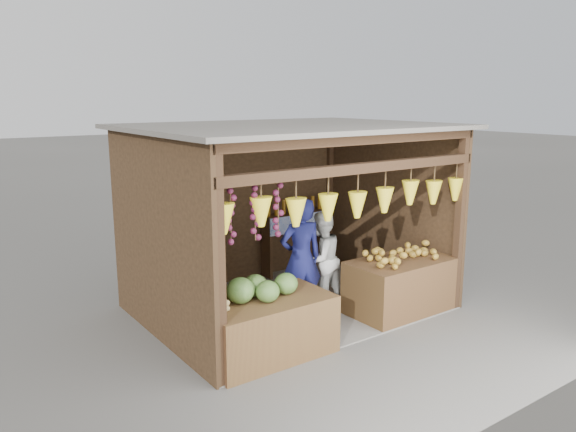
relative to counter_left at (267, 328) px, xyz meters
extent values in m
plane|color=#514F49|center=(1.15, 1.12, -0.35)|extent=(80.00, 80.00, 0.00)
cube|color=slate|center=(1.15, 1.12, -0.34)|extent=(4.00, 3.00, 0.02)
cube|color=black|center=(1.15, 2.62, 0.95)|extent=(4.00, 0.06, 2.60)
cube|color=black|center=(-0.85, 1.12, 0.95)|extent=(0.06, 3.00, 2.60)
cube|color=black|center=(3.15, 1.12, 0.95)|extent=(0.06, 3.00, 2.60)
cube|color=#605B54|center=(1.15, 1.12, 2.28)|extent=(4.30, 3.30, 0.06)
cube|color=black|center=(-0.79, -0.32, 0.95)|extent=(0.11, 0.11, 2.60)
cube|color=black|center=(3.09, -0.32, 0.95)|extent=(0.11, 0.11, 2.60)
cube|color=black|center=(-0.79, 2.56, 0.95)|extent=(0.11, 0.11, 2.60)
cube|color=black|center=(3.09, 2.56, 0.95)|extent=(0.11, 0.11, 2.60)
cube|color=black|center=(1.15, -0.32, 1.85)|extent=(4.00, 0.12, 0.12)
cube|color=black|center=(1.15, -0.32, 2.19)|extent=(4.00, 0.12, 0.12)
cube|color=#382314|center=(2.20, 2.42, 0.70)|extent=(1.25, 0.30, 0.05)
cube|color=#382314|center=(1.61, 2.42, 0.17)|extent=(0.05, 0.28, 1.05)
cube|color=#382314|center=(2.78, 2.42, 0.17)|extent=(0.05, 0.28, 1.05)
cube|color=blue|center=(2.20, 2.26, 0.57)|extent=(1.25, 0.02, 0.30)
cube|color=#4D2E19|center=(0.00, 0.00, 0.00)|extent=(1.57, 0.85, 0.71)
cube|color=#4D3419|center=(2.33, 0.06, 0.03)|extent=(1.53, 0.85, 0.77)
cube|color=black|center=(-0.50, 1.09, -0.20)|extent=(0.33, 0.33, 0.31)
imported|color=#15174E|center=(1.05, 0.73, 0.50)|extent=(0.69, 0.52, 1.70)
imported|color=silver|center=(1.56, 0.91, 0.36)|extent=(0.75, 0.62, 1.42)
imported|color=#4F2D1F|center=(-0.50, 1.09, 0.52)|extent=(0.56, 0.38, 1.13)
camera|label=1|loc=(-3.42, -5.20, 2.68)|focal=35.00mm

